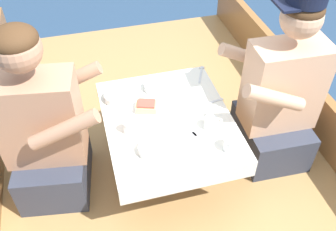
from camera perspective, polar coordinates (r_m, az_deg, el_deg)
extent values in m
plane|color=navy|center=(2.57, -0.66, -9.91)|extent=(60.00, 60.00, 0.00)
cube|color=#A87F4C|center=(2.46, -0.69, -7.98)|extent=(2.03, 3.22, 0.28)
cube|color=#936033|center=(2.59, 20.91, 1.21)|extent=(0.06, 3.22, 0.33)
cylinder|color=#B2B2B7|center=(2.14, 0.00, -4.64)|extent=(0.07, 0.07, 0.39)
cube|color=#A87F4C|center=(1.99, 0.00, -0.70)|extent=(0.64, 0.77, 0.02)
cube|color=white|center=(1.98, 0.00, -0.47)|extent=(0.67, 0.80, 0.00)
cube|color=white|center=(1.77, 3.40, -10.29)|extent=(0.67, 0.00, 0.10)
cube|color=white|center=(2.31, -2.57, 5.16)|extent=(0.67, 0.00, 0.10)
cube|color=#333847|center=(2.21, -16.79, -7.62)|extent=(0.42, 0.49, 0.26)
cube|color=tan|center=(1.94, -18.98, -0.49)|extent=(0.43, 0.28, 0.49)
sphere|color=tan|center=(1.71, -22.02, 9.37)|extent=(0.21, 0.21, 0.21)
ellipsoid|color=#472D19|center=(1.68, -22.44, 10.70)|extent=(0.20, 0.20, 0.12)
cylinder|color=tan|center=(1.99, -14.57, 5.21)|extent=(0.34, 0.12, 0.21)
cylinder|color=tan|center=(1.72, -15.53, -2.10)|extent=(0.34, 0.12, 0.21)
cube|color=#333847|center=(2.36, 15.29, -2.97)|extent=(0.38, 0.45, 0.26)
cube|color=tan|center=(2.11, 17.17, 4.30)|extent=(0.41, 0.24, 0.51)
sphere|color=tan|center=(1.90, 19.70, 13.86)|extent=(0.20, 0.20, 0.20)
ellipsoid|color=#472D19|center=(1.88, 20.03, 15.06)|extent=(0.19, 0.19, 0.11)
cylinder|color=tan|center=(1.87, 15.92, 2.59)|extent=(0.34, 0.08, 0.21)
cylinder|color=tan|center=(2.12, 11.91, 8.76)|extent=(0.34, 0.08, 0.21)
cube|color=black|center=(1.82, 17.70, 15.83)|extent=(0.11, 0.15, 0.01)
cylinder|color=white|center=(2.03, -3.27, 0.85)|extent=(0.18, 0.18, 0.01)
cylinder|color=white|center=(1.95, 1.60, -1.23)|extent=(0.19, 0.19, 0.01)
cube|color=#E0BC7F|center=(2.01, -3.29, 1.34)|extent=(0.13, 0.11, 0.04)
cube|color=#B74C3D|center=(1.99, -3.32, 1.85)|extent=(0.11, 0.09, 0.01)
cylinder|color=white|center=(1.80, -2.53, -5.13)|extent=(0.13, 0.13, 0.04)
cylinder|color=beige|center=(1.80, -2.54, -4.91)|extent=(0.11, 0.11, 0.02)
cylinder|color=white|center=(2.10, -7.71, 2.90)|extent=(0.15, 0.15, 0.04)
cylinder|color=beige|center=(2.10, -7.73, 3.11)|extent=(0.12, 0.12, 0.02)
cylinder|color=white|center=(2.16, -1.81, 4.52)|extent=(0.14, 0.14, 0.04)
cylinder|color=beige|center=(2.15, -1.81, 4.73)|extent=(0.12, 0.12, 0.02)
cylinder|color=white|center=(1.92, 6.54, -1.13)|extent=(0.07, 0.07, 0.06)
torus|color=white|center=(1.94, 7.80, -0.82)|extent=(0.04, 0.01, 0.04)
cylinder|color=#3D2314|center=(1.91, 6.58, -0.73)|extent=(0.06, 0.06, 0.01)
cylinder|color=white|center=(1.83, 9.67, -4.32)|extent=(0.08, 0.08, 0.07)
torus|color=white|center=(1.85, 11.11, -3.93)|extent=(0.04, 0.01, 0.04)
cylinder|color=#3D2314|center=(1.82, 9.75, -3.89)|extent=(0.07, 0.07, 0.01)
cylinder|color=white|center=(1.90, -5.97, -1.70)|extent=(0.06, 0.06, 0.07)
torus|color=white|center=(1.90, -4.78, -1.41)|extent=(0.04, 0.01, 0.04)
cylinder|color=#3D2314|center=(1.88, -6.01, -1.26)|extent=(0.05, 0.05, 0.01)
cube|color=silver|center=(2.17, -5.29, 4.07)|extent=(0.07, 0.16, 0.00)
ellipsoid|color=silver|center=(2.23, -5.02, 5.24)|extent=(0.04, 0.02, 0.01)
cube|color=silver|center=(1.86, 5.33, -4.10)|extent=(0.07, 0.16, 0.00)
cube|color=silver|center=(1.90, 4.02, -2.83)|extent=(0.03, 0.04, 0.00)
cube|color=silver|center=(2.03, 5.45, 0.72)|extent=(0.16, 0.07, 0.00)
cube|color=silver|center=(1.73, -1.46, -8.76)|extent=(0.17, 0.06, 0.00)
ellipsoid|color=silver|center=(1.73, -3.79, -8.61)|extent=(0.04, 0.02, 0.01)
cube|color=silver|center=(2.28, 5.01, 6.24)|extent=(0.08, 0.16, 0.00)
ellipsoid|color=silver|center=(2.34, 5.18, 7.29)|extent=(0.04, 0.02, 0.01)
cube|color=silver|center=(2.08, 6.38, 1.94)|extent=(0.17, 0.04, 0.00)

